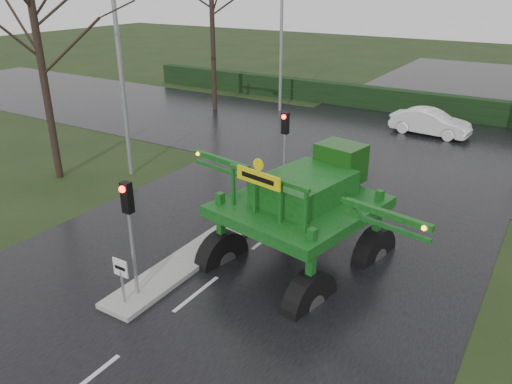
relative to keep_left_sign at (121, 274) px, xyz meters
The scene contains 13 objects.
ground 2.25m from the keep_left_sign, 49.10° to the left, with size 140.00×140.00×0.00m, color black.
road_main 11.62m from the keep_left_sign, 83.55° to the left, with size 14.00×80.00×0.02m, color black.
road_cross 17.58m from the keep_left_sign, 85.75° to the left, with size 80.00×12.00×0.02m, color black.
median_island 4.60m from the keep_left_sign, 90.00° to the left, with size 1.20×10.00×0.16m, color gray.
hedge_row 25.54m from the keep_left_sign, 87.08° to the left, with size 44.00×0.90×1.50m, color black.
keep_left_sign is the anchor object (origin of this frame).
traffic_signal_near 1.61m from the keep_left_sign, 90.00° to the left, with size 0.26×0.33×3.52m.
traffic_signal_mid 9.12m from the keep_left_sign, 90.00° to the left, with size 0.26×0.33×3.52m.
street_light_left_near 11.32m from the keep_left_sign, 132.59° to the left, with size 3.85×0.30×10.00m.
street_light_left_far 23.11m from the keep_left_sign, 107.78° to the left, with size 3.85×0.30×10.00m.
tree_left_near 12.14m from the keep_left_sign, 150.44° to the left, with size 6.30×6.30×10.85m.
crop_sprayer 3.98m from the keep_left_sign, 77.15° to the left, with size 8.58×6.06×4.86m.
white_sedan 21.34m from the keep_left_sign, 82.27° to the left, with size 1.54×4.41×1.45m, color white.
Camera 1 is at (7.75, -9.25, 8.30)m, focal length 35.00 mm.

